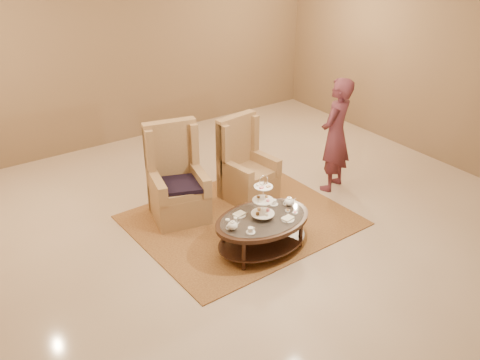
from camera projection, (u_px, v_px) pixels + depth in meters
ground at (254, 229)px, 7.44m from camera, size 8.00×8.00×0.00m
ceiling at (254, 229)px, 7.44m from camera, size 8.00×8.00×0.02m
wall_back at (125, 47)px, 9.56m from camera, size 8.00×0.04×3.50m
wall_right at (456, 62)px, 8.65m from camera, size 0.04×8.00×3.50m
rug at (241, 220)px, 7.65m from camera, size 3.00×2.53×0.02m
tea_table at (262, 224)px, 6.83m from camera, size 1.31×0.91×1.09m
armchair_left at (177, 186)px, 7.59m from camera, size 0.89×0.91×1.38m
armchair_right at (245, 172)px, 8.09m from camera, size 0.78×0.80×1.28m
person at (336, 135)px, 8.14m from camera, size 0.77×0.64×1.79m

